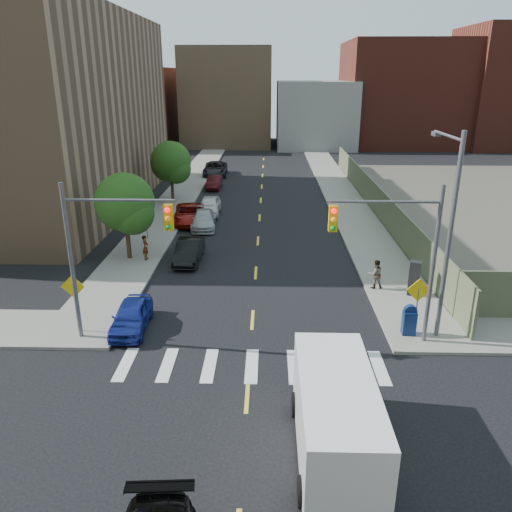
# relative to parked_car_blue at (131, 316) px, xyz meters

# --- Properties ---
(ground) EXTENTS (160.00, 160.00, 0.00)m
(ground) POSITION_rel_parked_car_blue_xyz_m (5.50, -7.00, -0.65)
(ground) COLOR black
(ground) RESTS_ON ground
(sidewalk_nw) EXTENTS (3.50, 73.00, 0.15)m
(sidewalk_nw) POSITION_rel_parked_car_blue_xyz_m (-2.25, 34.50, -0.57)
(sidewalk_nw) COLOR gray
(sidewalk_nw) RESTS_ON ground
(sidewalk_ne) EXTENTS (3.50, 73.00, 0.15)m
(sidewalk_ne) POSITION_rel_parked_car_blue_xyz_m (13.25, 34.50, -0.57)
(sidewalk_ne) COLOR gray
(sidewalk_ne) RESTS_ON ground
(fence_north) EXTENTS (0.12, 44.00, 2.50)m
(fence_north) POSITION_rel_parked_car_blue_xyz_m (15.10, 21.00, 0.60)
(fence_north) COLOR #5B5F43
(fence_north) RESTS_ON ground
(building_nw) EXTENTS (22.00, 30.00, 16.00)m
(building_nw) POSITION_rel_parked_car_blue_xyz_m (-16.50, 23.00, 7.35)
(building_nw) COLOR #8C6B4C
(building_nw) RESTS_ON ground
(bg_bldg_west) EXTENTS (14.00, 18.00, 12.00)m
(bg_bldg_west) POSITION_rel_parked_car_blue_xyz_m (-16.50, 63.00, 5.35)
(bg_bldg_west) COLOR #592319
(bg_bldg_west) RESTS_ON ground
(bg_bldg_midwest) EXTENTS (14.00, 16.00, 15.00)m
(bg_bldg_midwest) POSITION_rel_parked_car_blue_xyz_m (-0.50, 65.00, 6.85)
(bg_bldg_midwest) COLOR #8C6B4C
(bg_bldg_midwest) RESTS_ON ground
(bg_bldg_center) EXTENTS (12.00, 16.00, 10.00)m
(bg_bldg_center) POSITION_rel_parked_car_blue_xyz_m (13.50, 63.00, 4.35)
(bg_bldg_center) COLOR gray
(bg_bldg_center) RESTS_ON ground
(bg_bldg_east) EXTENTS (18.00, 18.00, 16.00)m
(bg_bldg_east) POSITION_rel_parked_car_blue_xyz_m (27.50, 65.00, 7.35)
(bg_bldg_east) COLOR #592319
(bg_bldg_east) RESTS_ON ground
(bg_bldg_fareast) EXTENTS (14.00, 16.00, 18.00)m
(bg_bldg_fareast) POSITION_rel_parked_car_blue_xyz_m (43.50, 63.00, 8.35)
(bg_bldg_fareast) COLOR #592319
(bg_bldg_fareast) RESTS_ON ground
(signal_nw) EXTENTS (4.59, 0.30, 7.00)m
(signal_nw) POSITION_rel_parked_car_blue_xyz_m (-0.48, -1.00, 3.88)
(signal_nw) COLOR #59595E
(signal_nw) RESTS_ON ground
(signal_ne) EXTENTS (4.59, 0.30, 7.00)m
(signal_ne) POSITION_rel_parked_car_blue_xyz_m (11.48, -1.00, 3.88)
(signal_ne) COLOR #59595E
(signal_ne) RESTS_ON ground
(streetlight_ne) EXTENTS (0.25, 3.70, 9.00)m
(streetlight_ne) POSITION_rel_parked_car_blue_xyz_m (13.70, -0.10, 4.57)
(streetlight_ne) COLOR #59595E
(streetlight_ne) RESTS_ON ground
(warn_sign_nw) EXTENTS (1.06, 0.06, 2.83)m
(warn_sign_nw) POSITION_rel_parked_car_blue_xyz_m (-2.30, -0.50, 1.35)
(warn_sign_nw) COLOR #59595E
(warn_sign_nw) RESTS_ON ground
(warn_sign_ne) EXTENTS (1.06, 0.06, 2.83)m
(warn_sign_ne) POSITION_rel_parked_car_blue_xyz_m (12.70, -0.50, 1.35)
(warn_sign_ne) COLOR #59595E
(warn_sign_ne) RESTS_ON ground
(warn_sign_midwest) EXTENTS (1.06, 0.06, 2.83)m
(warn_sign_midwest) POSITION_rel_parked_car_blue_xyz_m (-2.30, 13.00, 1.35)
(warn_sign_midwest) COLOR #59595E
(warn_sign_midwest) RESTS_ON ground
(tree_west_near) EXTENTS (3.66, 3.64, 5.52)m
(tree_west_near) POSITION_rel_parked_car_blue_xyz_m (-2.50, 9.05, 2.83)
(tree_west_near) COLOR #332114
(tree_west_near) RESTS_ON ground
(tree_west_far) EXTENTS (3.66, 3.64, 5.52)m
(tree_west_far) POSITION_rel_parked_car_blue_xyz_m (-2.50, 24.05, 2.83)
(tree_west_far) COLOR #332114
(tree_west_far) RESTS_ON ground
(parked_car_blue) EXTENTS (1.67, 3.85, 1.29)m
(parked_car_blue) POSITION_rel_parked_car_blue_xyz_m (0.00, 0.00, 0.00)
(parked_car_blue) COLOR navy
(parked_car_blue) RESTS_ON ground
(parked_car_black) EXTENTS (1.52, 4.19, 1.37)m
(parked_car_black) POSITION_rel_parked_car_blue_xyz_m (1.30, 8.81, 0.04)
(parked_car_black) COLOR black
(parked_car_black) RESTS_ON ground
(parked_car_red) EXTENTS (2.78, 5.29, 1.42)m
(parked_car_red) POSITION_rel_parked_car_blue_xyz_m (0.00, 17.45, 0.06)
(parked_car_red) COLOR maroon
(parked_car_red) RESTS_ON ground
(parked_car_silver) EXTENTS (2.14, 4.53, 1.28)m
(parked_car_silver) POSITION_rel_parked_car_blue_xyz_m (1.30, 16.08, -0.01)
(parked_car_silver) COLOR #A7AAAF
(parked_car_silver) RESTS_ON ground
(parked_car_white) EXTENTS (1.82, 4.36, 1.47)m
(parked_car_white) POSITION_rel_parked_car_blue_xyz_m (1.30, 20.01, 0.09)
(parked_car_white) COLOR silver
(parked_car_white) RESTS_ON ground
(parked_car_maroon) EXTENTS (1.47, 3.96, 1.29)m
(parked_car_maroon) POSITION_rel_parked_car_blue_xyz_m (0.67, 29.94, 0.00)
(parked_car_maroon) COLOR #390B0D
(parked_car_maroon) RESTS_ON ground
(parked_car_grey) EXTENTS (2.76, 5.69, 1.56)m
(parked_car_grey) POSITION_rel_parked_car_blue_xyz_m (0.05, 36.96, 0.13)
(parked_car_grey) COLOR black
(parked_car_grey) RESTS_ON ground
(cargo_van) EXTENTS (2.43, 5.79, 2.65)m
(cargo_van) POSITION_rel_parked_car_blue_xyz_m (8.28, -7.68, 0.75)
(cargo_van) COLOR white
(cargo_van) RESTS_ON ground
(mailbox) EXTENTS (0.58, 0.45, 1.41)m
(mailbox) POSITION_rel_parked_car_blue_xyz_m (12.47, -0.44, 0.19)
(mailbox) COLOR navy
(mailbox) RESTS_ON sidewalk_ne
(payphone) EXTENTS (0.67, 0.62, 1.85)m
(payphone) POSITION_rel_parked_car_blue_xyz_m (13.81, 3.81, 0.43)
(payphone) COLOR black
(payphone) RESTS_ON sidewalk_ne
(pedestrian_west) EXTENTS (0.38, 0.57, 1.55)m
(pedestrian_west) POSITION_rel_parked_car_blue_xyz_m (-1.38, 8.73, 0.28)
(pedestrian_west) COLOR gray
(pedestrian_west) RESTS_ON sidewalk_nw
(pedestrian_east) EXTENTS (0.84, 0.69, 1.59)m
(pedestrian_east) POSITION_rel_parked_car_blue_xyz_m (12.00, 4.64, 0.30)
(pedestrian_east) COLOR gray
(pedestrian_east) RESTS_ON sidewalk_ne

